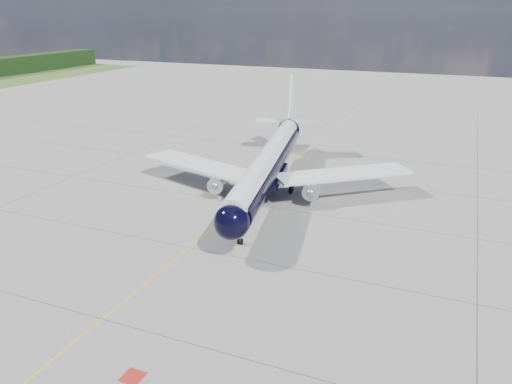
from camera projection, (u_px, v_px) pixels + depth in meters
ground at (257, 192)px, 73.50m from camera, size 320.00×320.00×0.00m
taxiway_centerline at (243, 203)px, 69.17m from camera, size 0.16×160.00×0.01m
red_marking at (133, 377)px, 36.38m from camera, size 1.60×1.60×0.01m
main_airliner at (269, 162)px, 72.23m from camera, size 40.38×49.73×14.45m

